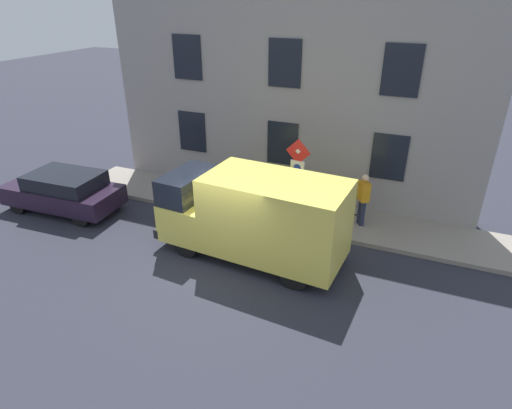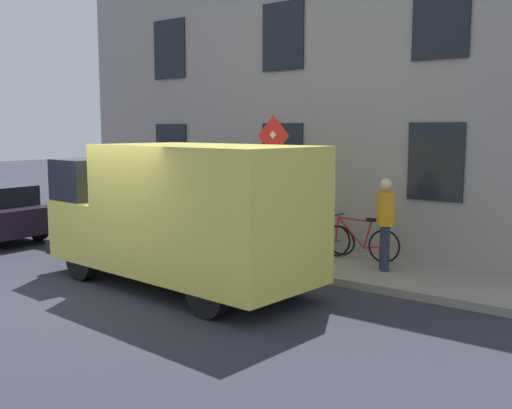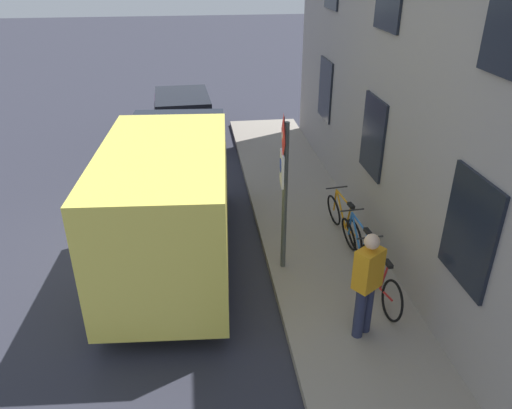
{
  "view_description": "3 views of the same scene",
  "coord_description": "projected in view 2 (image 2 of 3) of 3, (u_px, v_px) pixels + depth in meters",
  "views": [
    {
      "loc": [
        -8.9,
        -4.62,
        6.86
      ],
      "look_at": [
        1.92,
        -0.1,
        1.0
      ],
      "focal_mm": 29.96,
      "sensor_mm": 36.0,
      "label": 1
    },
    {
      "loc": [
        -6.59,
        -7.83,
        2.77
      ],
      "look_at": [
        2.16,
        -1.08,
        1.35
      ],
      "focal_mm": 41.79,
      "sensor_mm": 36.0,
      "label": 2
    },
    {
      "loc": [
        1.19,
        -8.55,
        5.28
      ],
      "look_at": [
        2.16,
        -1.07,
        1.38
      ],
      "focal_mm": 34.48,
      "sensor_mm": 36.0,
      "label": 3
    }
  ],
  "objects": [
    {
      "name": "sidewalk_slab",
      "position": [
        254.0,
        253.0,
        13.0
      ],
      "size": [
        2.18,
        15.06,
        0.14
      ],
      "primitive_type": "cube",
      "color": "gray",
      "rests_on": "ground_plane"
    },
    {
      "name": "bicycle_orange",
      "position": [
        279.0,
        231.0,
        13.18
      ],
      "size": [
        0.46,
        1.72,
        0.89
      ],
      "rotation": [
        0.0,
        0.0,
        1.68
      ],
      "color": "black",
      "rests_on": "sidewalk_slab"
    },
    {
      "name": "sign_post_stacked",
      "position": [
        274.0,
        169.0,
        11.35
      ],
      "size": [
        0.17,
        0.56,
        2.76
      ],
      "color": "#474C47",
      "rests_on": "sidewalk_slab"
    },
    {
      "name": "pedestrian",
      "position": [
        385.0,
        221.0,
        11.02
      ],
      "size": [
        0.48,
        0.44,
        1.72
      ],
      "rotation": [
        0.0,
        0.0,
        2.17
      ],
      "color": "#262B47",
      "rests_on": "sidewalk_slab"
    },
    {
      "name": "delivery_van",
      "position": [
        181.0,
        212.0,
        10.28
      ],
      "size": [
        2.37,
        5.46,
        2.5
      ],
      "rotation": [
        0.0,
        0.0,
        1.5
      ],
      "color": "#ECDB54",
      "rests_on": "ground_plane"
    },
    {
      "name": "ground_plane",
      "position": [
        130.0,
        290.0,
        10.27
      ],
      "size": [
        80.0,
        80.0,
        0.0
      ],
      "primitive_type": "plane",
      "color": "#2B2C37"
    },
    {
      "name": "building_facade",
      "position": [
        292.0,
        104.0,
        13.71
      ],
      "size": [
        0.75,
        13.06,
        6.67
      ],
      "color": "gray",
      "rests_on": "ground_plane"
    },
    {
      "name": "bicycle_blue",
      "position": [
        317.0,
        236.0,
        12.59
      ],
      "size": [
        0.46,
        1.72,
        0.89
      ],
      "rotation": [
        0.0,
        0.0,
        1.65
      ],
      "color": "black",
      "rests_on": "sidewalk_slab"
    },
    {
      "name": "bicycle_red",
      "position": [
        359.0,
        241.0,
        11.99
      ],
      "size": [
        0.46,
        1.71,
        0.89
      ],
      "rotation": [
        0.0,
        0.0,
        1.64
      ],
      "color": "black",
      "rests_on": "sidewalk_slab"
    }
  ]
}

